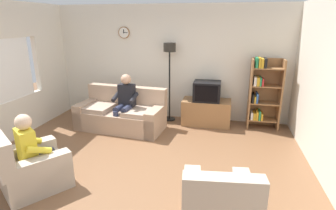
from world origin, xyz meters
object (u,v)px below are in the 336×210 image
(armchair_near_bookshelf, at_px, (218,208))
(bookshelf, at_px, (263,92))
(floor_lamp, at_px, (170,60))
(person_in_left_armchair, at_px, (34,147))
(tv_stand, at_px, (206,112))
(couch, at_px, (121,115))
(person_on_couch, at_px, (125,100))
(tv, at_px, (207,91))
(armchair_near_window, at_px, (31,169))

(armchair_near_bookshelf, bearing_deg, bookshelf, 76.71)
(floor_lamp, distance_m, person_in_left_armchair, 3.48)
(tv_stand, height_order, bookshelf, bookshelf)
(tv_stand, bearing_deg, bookshelf, 3.39)
(tv_stand, bearing_deg, armchair_near_bookshelf, -83.30)
(tv_stand, bearing_deg, couch, -160.32)
(tv_stand, xyz_separation_m, person_on_couch, (-1.69, -0.77, 0.41))
(tv_stand, relative_size, floor_lamp, 0.59)
(person_in_left_armchair, bearing_deg, couch, 81.04)
(armchair_near_bookshelf, bearing_deg, floor_lamp, 110.39)
(armchair_near_bookshelf, bearing_deg, tv_stand, 96.70)
(couch, xyz_separation_m, floor_lamp, (0.94, 0.76, 1.14))
(person_on_couch, height_order, person_in_left_armchair, person_on_couch)
(person_on_couch, bearing_deg, tv, 23.67)
(armchair_near_bookshelf, relative_size, person_on_couch, 0.78)
(tv, bearing_deg, armchair_near_window, -126.47)
(armchair_near_window, bearing_deg, person_on_couch, 76.24)
(bookshelf, relative_size, armchair_near_bookshelf, 1.64)
(couch, height_order, bookshelf, bookshelf)
(armchair_near_window, bearing_deg, armchair_near_bookshelf, -6.26)
(armchair_near_window, xyz_separation_m, armchair_near_bookshelf, (2.65, -0.29, 0.00))
(tv, xyz_separation_m, armchair_near_window, (-2.26, -3.06, -0.51))
(bookshelf, xyz_separation_m, armchair_near_window, (-3.47, -3.15, -0.53))
(armchair_near_bookshelf, bearing_deg, couch, 129.41)
(couch, distance_m, person_in_left_armchair, 2.40)
(armchair_near_window, height_order, person_on_couch, person_on_couch)
(armchair_near_window, distance_m, armchair_near_bookshelf, 2.67)
(tv, height_order, armchair_near_bookshelf, tv)
(couch, relative_size, armchair_near_window, 1.67)
(couch, relative_size, bookshelf, 1.25)
(person_in_left_armchair, bearing_deg, tv, 53.53)
(person_in_left_armchair, bearing_deg, person_on_couch, 77.09)
(floor_lamp, relative_size, person_in_left_armchair, 1.65)
(floor_lamp, relative_size, armchair_near_window, 1.56)
(tv, height_order, floor_lamp, floor_lamp)
(tv_stand, height_order, tv, tv)
(armchair_near_window, bearing_deg, bookshelf, 42.27)
(tv, bearing_deg, person_on_couch, -156.33)
(tv_stand, bearing_deg, armchair_near_window, -126.25)
(person_on_couch, bearing_deg, floor_lamp, 47.32)
(tv_stand, relative_size, tv, 1.83)
(armchair_near_bookshelf, distance_m, person_in_left_armchair, 2.65)
(person_in_left_armchair, bearing_deg, armchair_near_bookshelf, -7.95)
(tv_stand, xyz_separation_m, tv, (0.00, -0.02, 0.51))
(couch, distance_m, floor_lamp, 1.66)
(tv, distance_m, floor_lamp, 1.11)
(armchair_near_window, bearing_deg, floor_lamp, 66.77)
(tv, height_order, person_in_left_armchair, person_in_left_armchair)
(bookshelf, relative_size, armchair_near_window, 1.34)
(tv, distance_m, person_on_couch, 1.85)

